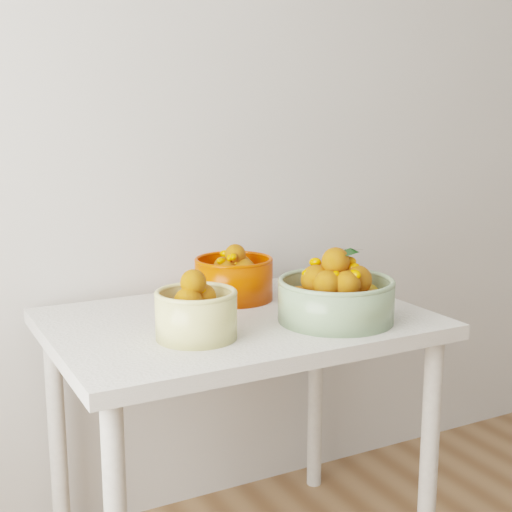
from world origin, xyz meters
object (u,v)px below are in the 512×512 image
object	(u,v)px
bowl_green	(336,295)
bowl_cream	(196,312)
bowl_orange	(234,277)
table	(238,350)

from	to	relation	value
bowl_green	bowl_cream	bearing A→B (deg)	174.85
bowl_green	bowl_orange	size ratio (longest dim) A/B	1.57
table	bowl_orange	world-z (taller)	bowl_orange
table	bowl_orange	bearing A→B (deg)	67.33
bowl_green	bowl_orange	world-z (taller)	bowl_green
bowl_green	bowl_orange	xyz separation A→B (m)	(-0.14, 0.33, -0.00)
table	bowl_green	distance (m)	0.31
table	bowl_green	world-z (taller)	bowl_green
table	bowl_cream	distance (m)	0.27
table	bowl_green	bearing A→B (deg)	-35.95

